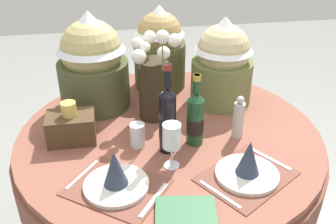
# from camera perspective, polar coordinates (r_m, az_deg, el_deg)

# --- Properties ---
(dining_table) EXTENTS (1.39, 1.39, 0.77)m
(dining_table) POSITION_cam_1_polar(r_m,az_deg,el_deg) (1.80, 0.18, -6.29)
(dining_table) COLOR brown
(dining_table) RESTS_ON ground
(place_setting_left) EXTENTS (0.43, 0.41, 0.16)m
(place_setting_left) POSITION_cam_1_polar(r_m,az_deg,el_deg) (1.40, -7.84, -9.71)
(place_setting_left) COLOR brown
(place_setting_left) RESTS_ON dining_table
(place_setting_right) EXTENTS (0.43, 0.40, 0.16)m
(place_setting_right) POSITION_cam_1_polar(r_m,az_deg,el_deg) (1.47, 11.87, -8.02)
(place_setting_right) COLOR brown
(place_setting_right) RESTS_ON dining_table
(flower_vase) EXTENTS (0.24, 0.25, 0.46)m
(flower_vase) POSITION_cam_1_polar(r_m,az_deg,el_deg) (1.75, -2.14, 4.65)
(flower_vase) COLOR #332819
(flower_vase) RESTS_ON dining_table
(wine_bottle_left) EXTENTS (0.07, 0.07, 0.39)m
(wine_bottle_left) POSITION_cam_1_polar(r_m,az_deg,el_deg) (1.52, -0.08, -1.20)
(wine_bottle_left) COLOR black
(wine_bottle_left) RESTS_ON dining_table
(wine_bottle_centre) EXTENTS (0.07, 0.07, 0.32)m
(wine_bottle_centre) POSITION_cam_1_polar(r_m,az_deg,el_deg) (1.59, 4.12, -0.94)
(wine_bottle_centre) COLOR #194223
(wine_bottle_centre) RESTS_ON dining_table
(wine_glass_left) EXTENTS (0.07, 0.07, 0.19)m
(wine_glass_left) POSITION_cam_1_polar(r_m,az_deg,el_deg) (1.44, 0.56, -3.78)
(wine_glass_left) COLOR silver
(wine_glass_left) RESTS_ON dining_table
(tumbler_near_left) EXTENTS (0.06, 0.06, 0.10)m
(tumbler_near_left) POSITION_cam_1_polar(r_m,az_deg,el_deg) (1.61, -4.60, -3.47)
(tumbler_near_left) COLOR silver
(tumbler_near_left) RESTS_ON dining_table
(pepper_mill) EXTENTS (0.05, 0.05, 0.20)m
(pepper_mill) POSITION_cam_1_polar(r_m,az_deg,el_deg) (1.67, 10.53, -0.98)
(pepper_mill) COLOR #B7B2AD
(pepper_mill) RESTS_ON dining_table
(book_on_table) EXTENTS (0.22, 0.17, 0.02)m
(book_on_table) POSITION_cam_1_polar(r_m,az_deg,el_deg) (1.31, 2.68, -14.80)
(book_on_table) COLOR #336642
(book_on_table) RESTS_ON dining_table
(gift_tub_back_left) EXTENTS (0.34, 0.34, 0.48)m
(gift_tub_back_left) POSITION_cam_1_polar(r_m,az_deg,el_deg) (1.87, -11.33, 7.93)
(gift_tub_back_left) COLOR #474C2D
(gift_tub_back_left) RESTS_ON dining_table
(gift_tub_back_centre) EXTENTS (0.28, 0.28, 0.45)m
(gift_tub_back_centre) POSITION_cam_1_polar(r_m,az_deg,el_deg) (2.05, -1.27, 10.07)
(gift_tub_back_centre) COLOR #474C2D
(gift_tub_back_centre) RESTS_ON dining_table
(gift_tub_back_right) EXTENTS (0.31, 0.31, 0.44)m
(gift_tub_back_right) POSITION_cam_1_polar(r_m,az_deg,el_deg) (1.90, 8.21, 7.94)
(gift_tub_back_right) COLOR olive
(gift_tub_back_right) RESTS_ON dining_table
(woven_basket_side_left) EXTENTS (0.20, 0.14, 0.18)m
(woven_basket_side_left) POSITION_cam_1_polar(r_m,az_deg,el_deg) (1.68, -14.31, -2.19)
(woven_basket_side_left) COLOR #47331E
(woven_basket_side_left) RESTS_ON dining_table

